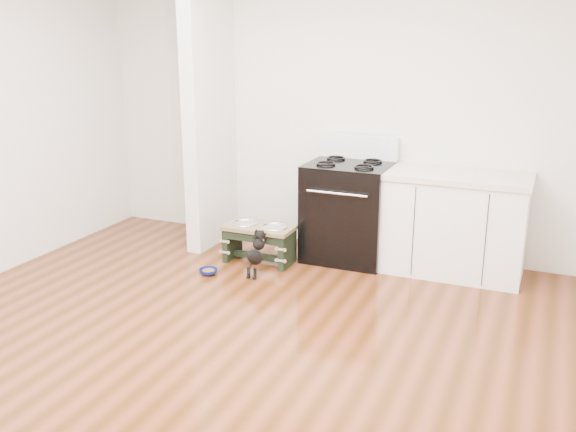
# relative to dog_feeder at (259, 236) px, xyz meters

# --- Properties ---
(ground) EXTENTS (5.00, 5.00, 0.00)m
(ground) POSITION_rel_dog_feeder_xyz_m (0.47, -1.72, -0.26)
(ground) COLOR #45230C
(ground) RESTS_ON ground
(room_shell) EXTENTS (5.00, 5.00, 5.00)m
(room_shell) POSITION_rel_dog_feeder_xyz_m (0.47, -1.72, 1.36)
(room_shell) COLOR silver
(room_shell) RESTS_ON ground
(partition_wall) EXTENTS (0.15, 0.80, 2.70)m
(partition_wall) POSITION_rel_dog_feeder_xyz_m (-0.70, 0.38, 1.09)
(partition_wall) COLOR silver
(partition_wall) RESTS_ON ground
(oven_range) EXTENTS (0.76, 0.69, 1.14)m
(oven_range) POSITION_rel_dog_feeder_xyz_m (0.72, 0.44, 0.22)
(oven_range) COLOR black
(oven_range) RESTS_ON ground
(cabinet_run) EXTENTS (1.24, 0.64, 0.91)m
(cabinet_run) POSITION_rel_dog_feeder_xyz_m (1.70, 0.46, 0.20)
(cabinet_run) COLOR white
(cabinet_run) RESTS_ON ground
(dog_feeder) EXTENTS (0.65, 0.35, 0.37)m
(dog_feeder) POSITION_rel_dog_feeder_xyz_m (0.00, 0.00, 0.00)
(dog_feeder) COLOR black
(dog_feeder) RESTS_ON ground
(puppy) EXTENTS (0.11, 0.34, 0.40)m
(puppy) POSITION_rel_dog_feeder_xyz_m (0.12, -0.30, -0.04)
(puppy) COLOR black
(puppy) RESTS_ON ground
(floor_bowl) EXTENTS (0.19, 0.19, 0.05)m
(floor_bowl) POSITION_rel_dog_feeder_xyz_m (-0.28, -0.46, -0.23)
(floor_bowl) COLOR navy
(floor_bowl) RESTS_ON ground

